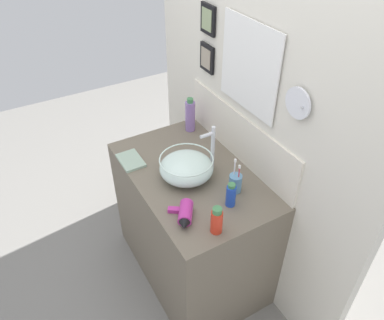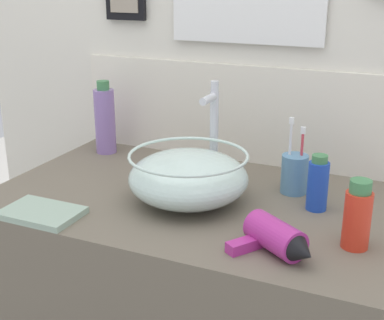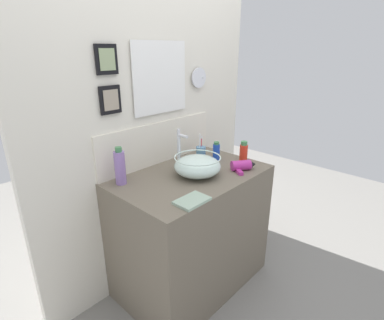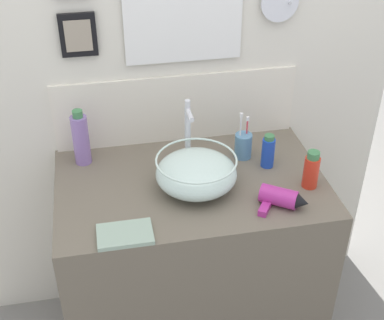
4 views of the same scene
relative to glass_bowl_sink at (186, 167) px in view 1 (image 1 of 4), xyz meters
The scene contains 11 objects.
ground_plane 0.95m from the glass_bowl_sink, 106.13° to the left, with size 6.00×6.00×0.00m, color gray.
vanity_counter 0.51m from the glass_bowl_sink, 106.13° to the left, with size 1.04×0.65×0.88m, color #6B6051.
back_panel 0.48m from the glass_bowl_sink, 91.75° to the left, with size 1.89×0.10×2.42m.
glass_bowl_sink is the anchor object (origin of this frame).
faucet 0.19m from the glass_bowl_sink, 90.00° to the left, with size 0.02×0.09×0.28m.
hair_drier 0.33m from the glass_bowl_sink, 30.67° to the right, with size 0.20×0.15×0.07m.
toothbrush_cup 0.29m from the glass_bowl_sink, 37.00° to the left, with size 0.07×0.07×0.21m.
soap_dispenser 0.32m from the glass_bowl_sink, 16.31° to the left, with size 0.05×0.05×0.14m.
lotion_bottle 0.49m from the glass_bowl_sink, 147.99° to the left, with size 0.07×0.07×0.24m.
spray_bottle 0.43m from the glass_bowl_sink, ahead, with size 0.06×0.06×0.15m.
hand_towel 0.37m from the glass_bowl_sink, 142.46° to the right, with size 0.19×0.13×0.02m, color #99B29E.
Camera 1 is at (1.44, -0.82, 2.27)m, focal length 35.00 mm.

